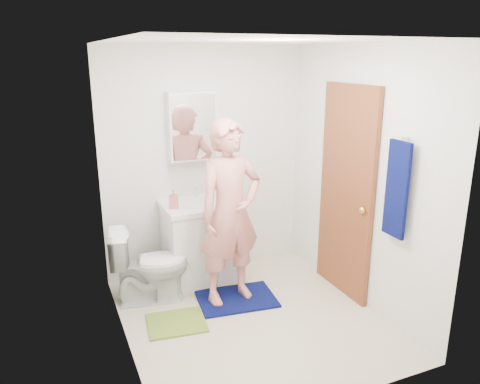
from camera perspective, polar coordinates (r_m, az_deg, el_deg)
name	(u,v)px	position (r m, az deg, el deg)	size (l,w,h in m)	color
floor	(251,319)	(4.41, 1.37, -15.17)	(2.20, 2.40, 0.02)	beige
ceiling	(253,40)	(3.76, 1.63, 18.06)	(2.20, 2.40, 0.02)	white
wall_back	(205,162)	(5.01, -4.30, 3.66)	(2.20, 0.02, 2.40)	silver
wall_front	(335,243)	(2.92, 11.47, -6.07)	(2.20, 0.02, 2.40)	silver
wall_left	(117,208)	(3.62, -14.72, -1.87)	(0.02, 2.40, 2.40)	silver
wall_right	(361,178)	(4.48, 14.51, 1.65)	(0.02, 2.40, 2.40)	silver
vanity_cabinet	(202,244)	(4.94, -4.63, -6.29)	(0.75, 0.55, 0.80)	white
countertop	(201,205)	(4.79, -4.75, -1.59)	(0.79, 0.59, 0.05)	white
sink_basin	(201,204)	(4.79, -4.75, -1.42)	(0.40, 0.40, 0.03)	white
faucet	(196,192)	(4.93, -5.44, -0.06)	(0.03, 0.03, 0.12)	silver
medicine_cabinet	(192,126)	(4.82, -5.83, 7.97)	(0.50, 0.12, 0.70)	white
mirror_panel	(194,127)	(4.76, -5.60, 7.87)	(0.46, 0.01, 0.66)	white
door	(346,193)	(4.61, 12.79, -0.06)	(0.05, 0.80, 2.05)	brown
door_knob	(363,210)	(4.37, 14.73, -2.16)	(0.07, 0.07, 0.07)	gold
towel	(397,190)	(4.00, 18.57, 0.28)	(0.03, 0.24, 0.80)	#080E4B
towel_hook	(406,138)	(3.93, 19.56, 6.23)	(0.02, 0.02, 0.06)	silver
toilet	(150,265)	(4.60, -10.96, -8.71)	(0.41, 0.72, 0.74)	white
bath_mat	(237,299)	(4.68, -0.43, -12.87)	(0.74, 0.53, 0.02)	#080E4B
green_rug	(177,323)	(4.35, -7.75, -15.52)	(0.51, 0.43, 0.02)	olive
soap_dispenser	(174,199)	(4.63, -8.10, -0.83)	(0.08, 0.08, 0.18)	#CC5F62
toothbrush_cup	(225,192)	(4.95, -1.82, -0.02)	(0.13, 0.13, 0.11)	#763C85
man	(230,213)	(4.33, -1.19, -2.56)	(0.64, 0.42, 1.74)	#DC827B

